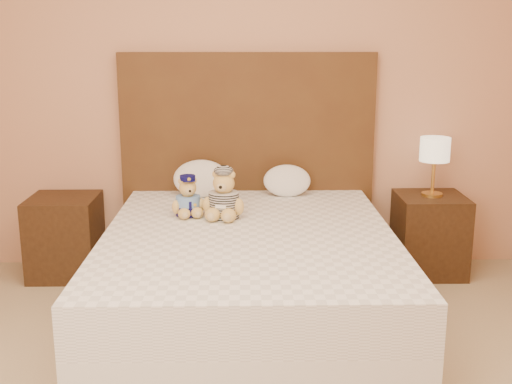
% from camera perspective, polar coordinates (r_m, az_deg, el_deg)
% --- Properties ---
extents(bed, '(1.60, 2.00, 0.55)m').
position_cam_1_polar(bed, '(3.65, -0.63, -7.69)').
color(bed, white).
rests_on(bed, ground).
extents(headboard, '(1.75, 0.08, 1.50)m').
position_cam_1_polar(headboard, '(4.49, -0.74, 2.72)').
color(headboard, '#4D3217').
rests_on(headboard, ground).
extents(nightstand_left, '(0.45, 0.45, 0.55)m').
position_cam_1_polar(nightstand_left, '(4.57, -16.61, -3.80)').
color(nightstand_left, '#392412').
rests_on(nightstand_left, ground).
extents(nightstand_right, '(0.45, 0.45, 0.55)m').
position_cam_1_polar(nightstand_right, '(4.58, 15.15, -3.66)').
color(nightstand_right, '#392412').
rests_on(nightstand_right, ground).
extents(lamp, '(0.20, 0.20, 0.40)m').
position_cam_1_polar(lamp, '(4.45, 15.61, 3.41)').
color(lamp, gold).
rests_on(lamp, nightstand_right).
extents(teddy_police, '(0.26, 0.25, 0.25)m').
position_cam_1_polar(teddy_police, '(3.86, -6.06, -0.35)').
color(teddy_police, tan).
rests_on(teddy_police, bed).
extents(teddy_prisoner, '(0.31, 0.30, 0.29)m').
position_cam_1_polar(teddy_prisoner, '(3.79, -2.88, -0.18)').
color(teddy_prisoner, tan).
rests_on(teddy_prisoner, bed).
extents(pillow_left, '(0.37, 0.24, 0.26)m').
position_cam_1_polar(pillow_left, '(4.34, -4.92, 1.36)').
color(pillow_left, white).
rests_on(pillow_left, bed).
extents(pillow_right, '(0.32, 0.21, 0.23)m').
position_cam_1_polar(pillow_right, '(4.34, 2.77, 1.15)').
color(pillow_right, white).
rests_on(pillow_right, bed).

